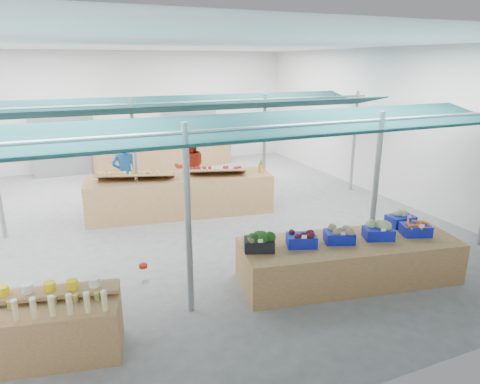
% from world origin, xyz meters
% --- Properties ---
extents(floor, '(13.00, 13.00, 0.00)m').
position_xyz_m(floor, '(0.00, 0.00, 0.00)').
color(floor, '#5F5F61').
rests_on(floor, ground).
extents(hall, '(13.00, 13.00, 13.00)m').
position_xyz_m(hall, '(0.00, 1.44, 2.65)').
color(hall, silver).
rests_on(hall, ground).
extents(pole_grid, '(10.00, 4.60, 3.00)m').
position_xyz_m(pole_grid, '(0.75, -1.75, 1.81)').
color(pole_grid, gray).
rests_on(pole_grid, floor).
extents(awnings, '(9.50, 7.08, 0.30)m').
position_xyz_m(awnings, '(0.75, -1.75, 2.78)').
color(awnings, '#0A282A').
rests_on(awnings, pole_grid).
extents(back_shelving_left, '(2.00, 0.50, 2.00)m').
position_xyz_m(back_shelving_left, '(-2.50, 6.00, 1.00)').
color(back_shelving_left, '#B23F33').
rests_on(back_shelving_left, floor).
extents(back_shelving_right, '(2.00, 0.50, 2.00)m').
position_xyz_m(back_shelving_right, '(2.00, 6.00, 1.00)').
color(back_shelving_right, '#B23F33').
rests_on(back_shelving_right, floor).
extents(bottle_shelf, '(1.84, 1.34, 1.04)m').
position_xyz_m(bottle_shelf, '(-2.99, -4.33, 0.42)').
color(bottle_shelf, brown).
rests_on(bottle_shelf, floor).
extents(veg_counter, '(4.06, 1.98, 0.76)m').
position_xyz_m(veg_counter, '(1.91, -4.15, 0.38)').
color(veg_counter, brown).
rests_on(veg_counter, floor).
extents(fruit_counter, '(4.79, 1.81, 1.00)m').
position_xyz_m(fruit_counter, '(0.09, 0.45, 0.50)').
color(fruit_counter, brown).
rests_on(fruit_counter, floor).
extents(far_counter, '(5.12, 1.94, 0.90)m').
position_xyz_m(far_counter, '(0.92, 5.38, 0.45)').
color(far_counter, brown).
rests_on(far_counter, floor).
extents(vendor_left, '(0.74, 0.55, 1.87)m').
position_xyz_m(vendor_left, '(-1.11, 1.55, 0.94)').
color(vendor_left, '#174E95').
rests_on(vendor_left, floor).
extents(vendor_right, '(1.01, 0.84, 1.87)m').
position_xyz_m(vendor_right, '(0.69, 1.55, 0.94)').
color(vendor_right, '#A32614').
rests_on(vendor_right, floor).
extents(crate_broccoli, '(0.59, 0.51, 0.35)m').
position_xyz_m(crate_broccoli, '(0.26, -3.85, 0.92)').
color(crate_broccoli, black).
rests_on(crate_broccoli, veg_counter).
extents(crate_beets, '(0.59, 0.51, 0.29)m').
position_xyz_m(crate_beets, '(1.01, -3.99, 0.89)').
color(crate_beets, '#0F1AA9').
rests_on(crate_beets, veg_counter).
extents(crate_celeriac, '(0.59, 0.51, 0.31)m').
position_xyz_m(crate_celeriac, '(1.70, -4.11, 0.90)').
color(crate_celeriac, '#0F1AA9').
rests_on(crate_celeriac, veg_counter).
extents(crate_cabbage, '(0.59, 0.51, 0.35)m').
position_xyz_m(crate_cabbage, '(2.44, -4.25, 0.92)').
color(crate_cabbage, '#0F1AA9').
rests_on(crate_cabbage, veg_counter).
extents(crate_carrots, '(0.59, 0.51, 0.29)m').
position_xyz_m(crate_carrots, '(3.19, -4.39, 0.87)').
color(crate_carrots, '#0F1AA9').
rests_on(crate_carrots, veg_counter).
extents(sparrow, '(0.12, 0.09, 0.11)m').
position_xyz_m(sparrow, '(0.07, -3.95, 1.00)').
color(sparrow, brown).
rests_on(sparrow, crate_broccoli).
extents(pole_ribbon, '(0.12, 0.12, 0.28)m').
position_xyz_m(pole_ribbon, '(-1.77, -4.37, 1.08)').
color(pole_ribbon, red).
rests_on(pole_ribbon, pole_grid).
extents(apple_heap_yellow, '(2.02, 1.24, 0.27)m').
position_xyz_m(apple_heap_yellow, '(-1.02, 0.50, 1.17)').
color(apple_heap_yellow, '#997247').
rests_on(apple_heap_yellow, fruit_counter).
extents(apple_heap_red, '(1.64, 1.12, 0.27)m').
position_xyz_m(apple_heap_red, '(1.01, 0.19, 1.17)').
color(apple_heap_red, '#997247').
rests_on(apple_heap_red, fruit_counter).
extents(pineapple, '(0.14, 0.14, 0.39)m').
position_xyz_m(pineapple, '(2.17, 0.01, 1.18)').
color(pineapple, '#8C6019').
rests_on(pineapple, fruit_counter).
extents(crate_extra, '(0.52, 0.41, 0.32)m').
position_xyz_m(crate_extra, '(3.27, -3.91, 0.90)').
color(crate_extra, '#0F1AA9').
rests_on(crate_extra, veg_counter).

